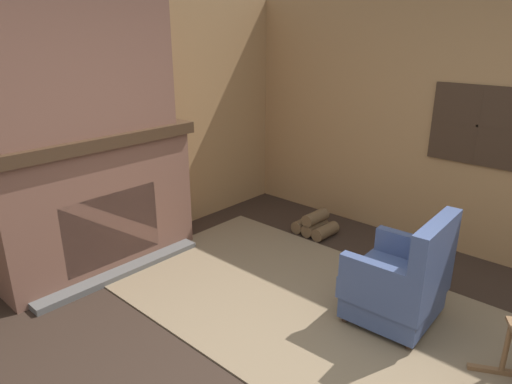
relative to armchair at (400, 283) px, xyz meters
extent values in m
cube|color=#9E7247|center=(-2.81, -1.08, 0.94)|extent=(0.06, 5.90, 2.57)
cube|color=#9E7247|center=(-0.13, 1.60, 0.94)|extent=(5.90, 0.06, 2.57)
cube|color=#382619|center=(-0.07, 1.55, 1.00)|extent=(0.88, 0.02, 0.76)
cube|color=silver|center=(-0.07, 1.56, 1.00)|extent=(0.84, 0.01, 0.72)
cube|color=#382619|center=(-0.07, 1.55, 1.00)|extent=(0.02, 0.02, 0.72)
cube|color=#382619|center=(-0.07, 1.55, 1.00)|extent=(0.84, 0.02, 0.02)
cube|color=brown|center=(-2.56, -1.08, 0.27)|extent=(0.43, 1.88, 1.22)
cube|color=black|center=(-2.39, -1.08, 0.12)|extent=(0.08, 0.98, 0.68)
cube|color=#565451|center=(-2.27, -1.08, -0.31)|extent=(0.16, 1.69, 0.06)
cube|color=#3D2819|center=(-2.56, -1.08, 0.93)|extent=(0.53, 1.98, 0.11)
cube|color=brown|center=(-2.56, -1.08, 1.59)|extent=(0.38, 1.66, 1.22)
cube|color=#7A664C|center=(-0.56, -0.30, -0.34)|extent=(3.76, 2.04, 0.01)
cube|color=#3D4C75|center=(-0.04, 0.00, -0.16)|extent=(0.65, 0.70, 0.24)
cube|color=#3D4C75|center=(-0.04, 0.00, -0.01)|extent=(0.68, 0.74, 0.18)
cube|color=#3D4C75|center=(0.22, 0.01, 0.33)|extent=(0.15, 0.71, 0.51)
cube|color=#3D4C75|center=(-0.05, -0.31, 0.18)|extent=(0.59, 0.12, 0.20)
cube|color=#3D4C75|center=(-0.08, 0.31, 0.18)|extent=(0.59, 0.12, 0.20)
cylinder|color=#332319|center=(-0.29, -0.30, -0.31)|extent=(0.05, 0.05, 0.06)
cylinder|color=#332319|center=(-0.32, 0.27, -0.31)|extent=(0.05, 0.05, 0.06)
cylinder|color=#332319|center=(0.23, -0.27, -0.31)|extent=(0.05, 0.05, 0.06)
cylinder|color=#332319|center=(0.20, 0.29, -0.31)|extent=(0.05, 0.05, 0.06)
cylinder|color=brown|center=(0.81, -0.10, -0.11)|extent=(0.05, 0.05, 0.38)
cylinder|color=brown|center=(-1.60, 0.93, -0.27)|extent=(0.16, 0.35, 0.14)
cylinder|color=brown|center=(-1.45, 0.93, -0.27)|extent=(0.16, 0.35, 0.14)
cylinder|color=brown|center=(-1.31, 0.92, -0.27)|extent=(0.16, 0.35, 0.14)
cylinder|color=brown|center=(-1.45, 0.93, -0.15)|extent=(0.16, 0.35, 0.14)
ellipsoid|color=#99B29E|center=(-2.60, -1.75, 1.03)|extent=(0.10, 0.10, 0.09)
cylinder|color=white|center=(-2.60, -1.75, 1.16)|extent=(0.06, 0.06, 0.16)
cube|color=black|center=(-2.60, -0.78, 1.06)|extent=(0.16, 0.21, 0.14)
cube|color=silver|center=(-2.52, -0.78, 1.06)|extent=(0.01, 0.04, 0.02)
camera|label=1|loc=(1.26, -3.07, 1.87)|focal=32.00mm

